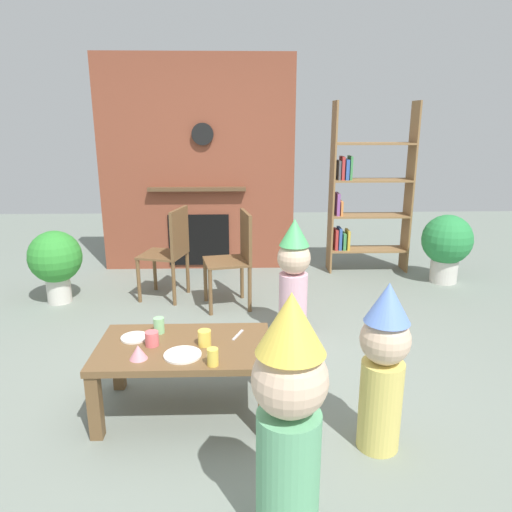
{
  "coord_description": "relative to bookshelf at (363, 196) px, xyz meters",
  "views": [
    {
      "loc": [
        0.05,
        -2.98,
        1.72
      ],
      "look_at": [
        0.15,
        0.4,
        0.75
      ],
      "focal_mm": 33.92,
      "sensor_mm": 36.0,
      "label": 1
    }
  ],
  "objects": [
    {
      "name": "paper_plate_rear",
      "position": [
        -1.71,
        -2.91,
        -0.43
      ],
      "size": [
        0.21,
        0.21,
        0.01
      ],
      "primitive_type": "cylinder",
      "color": "white",
      "rests_on": "coffee_table"
    },
    {
      "name": "bookshelf",
      "position": [
        0.0,
        0.0,
        0.0
      ],
      "size": [
        0.9,
        0.28,
        1.9
      ],
      "color": "olive",
      "rests_on": "ground_plane"
    },
    {
      "name": "potted_plant_short",
      "position": [
        -3.15,
        -0.93,
        -0.45
      ],
      "size": [
        0.5,
        0.5,
        0.7
      ],
      "color": "beige",
      "rests_on": "ground_plane"
    },
    {
      "name": "table_fork",
      "position": [
        -1.4,
        -2.66,
        -0.44
      ],
      "size": [
        0.07,
        0.14,
        0.01
      ],
      "primitive_type": "cube",
      "rotation": [
        0.0,
        0.0,
        1.18
      ],
      "color": "silver",
      "rests_on": "coffee_table"
    },
    {
      "name": "paper_cup_center",
      "position": [
        -1.54,
        -3.03,
        -0.39
      ],
      "size": [
        0.06,
        0.06,
        0.1
      ],
      "primitive_type": "cylinder",
      "color": "#F2CC4C",
      "rests_on": "coffee_table"
    },
    {
      "name": "paper_cup_far_left",
      "position": [
        -1.6,
        -2.79,
        -0.39
      ],
      "size": [
        0.08,
        0.08,
        0.09
      ],
      "primitive_type": "cylinder",
      "color": "#F2CC4C",
      "rests_on": "coffee_table"
    },
    {
      "name": "paper_cup_near_right",
      "position": [
        -1.91,
        -2.78,
        -0.4
      ],
      "size": [
        0.08,
        0.08,
        0.09
      ],
      "primitive_type": "cylinder",
      "color": "#E5666B",
      "rests_on": "coffee_table"
    },
    {
      "name": "paper_plate_front",
      "position": [
        -2.03,
        -2.68,
        -0.43
      ],
      "size": [
        0.17,
        0.17,
        0.01
      ],
      "primitive_type": "cylinder",
      "color": "white",
      "rests_on": "coffee_table"
    },
    {
      "name": "ground_plane",
      "position": [
        -1.42,
        -2.4,
        -0.87
      ],
      "size": [
        12.0,
        12.0,
        0.0
      ],
      "primitive_type": "plane",
      "color": "gray"
    },
    {
      "name": "dining_chair_middle",
      "position": [
        -1.43,
        -1.08,
        -0.36
      ],
      "size": [
        0.47,
        0.47,
        0.9
      ],
      "rotation": [
        0.0,
        0.0,
        3.34
      ],
      "color": "brown",
      "rests_on": "ground_plane"
    },
    {
      "name": "potted_plant_tall",
      "position": [
        0.81,
        -0.45,
        -0.44
      ],
      "size": [
        0.53,
        0.53,
        0.74
      ],
      "color": "beige",
      "rests_on": "ground_plane"
    },
    {
      "name": "child_in_pink",
      "position": [
        -0.65,
        -3.15,
        -0.37
      ],
      "size": [
        0.26,
        0.26,
        0.94
      ],
      "rotation": [
        0.0,
        0.0,
        2.8
      ],
      "color": "#E0CC66",
      "rests_on": "ground_plane"
    },
    {
      "name": "dining_chair_left",
      "position": [
        -2.06,
        -0.86,
        -0.36
      ],
      "size": [
        0.49,
        0.49,
        0.9
      ],
      "rotation": [
        0.0,
        0.0,
        2.88
      ],
      "color": "brown",
      "rests_on": "ground_plane"
    },
    {
      "name": "brick_fireplace_feature",
      "position": [
        -1.88,
        0.2,
        0.32
      ],
      "size": [
        2.2,
        0.28,
        2.4
      ],
      "color": "brown",
      "rests_on": "ground_plane"
    },
    {
      "name": "child_by_the_chairs",
      "position": [
        -0.96,
        -1.71,
        -0.36
      ],
      "size": [
        0.27,
        0.27,
        0.97
      ],
      "rotation": [
        0.0,
        0.0,
        -2.19
      ],
      "color": "#EAB2C6",
      "rests_on": "ground_plane"
    },
    {
      "name": "paper_cup_near_left",
      "position": [
        -1.89,
        -2.6,
        -0.39
      ],
      "size": [
        0.07,
        0.07,
        0.1
      ],
      "primitive_type": "cylinder",
      "color": "#8CD18C",
      "rests_on": "coffee_table"
    },
    {
      "name": "coffee_table",
      "position": [
        -1.72,
        -2.78,
        -0.51
      ],
      "size": [
        1.02,
        0.61,
        0.43
      ],
      "color": "brown",
      "rests_on": "ground_plane"
    },
    {
      "name": "birthday_cake_slice",
      "position": [
        -1.95,
        -2.94,
        -0.4
      ],
      "size": [
        0.1,
        0.1,
        0.08
      ],
      "primitive_type": "cone",
      "color": "pink",
      "rests_on": "coffee_table"
    },
    {
      "name": "child_with_cone_hat",
      "position": [
        -1.19,
        -3.72,
        -0.29
      ],
      "size": [
        0.31,
        0.31,
        1.1
      ],
      "rotation": [
        0.0,
        0.0,
        2.08
      ],
      "color": "#66B27F",
      "rests_on": "ground_plane"
    }
  ]
}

